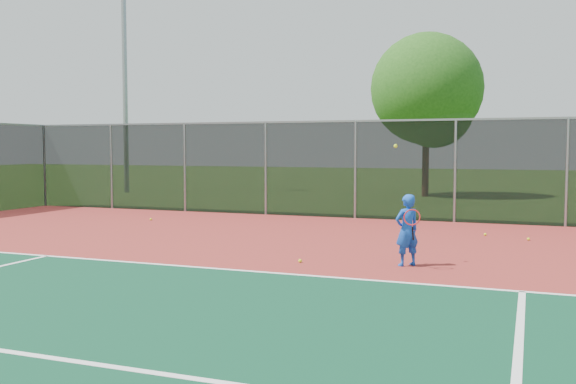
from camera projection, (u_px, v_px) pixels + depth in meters
name	position (u px, v px, depth m)	size (l,w,h in m)	color
ground	(340.00, 334.00, 7.62)	(120.00, 120.00, 0.00)	#2C5016
court_apron	(378.00, 296.00, 9.48)	(30.00, 20.00, 0.02)	maroon
fence_back	(455.00, 170.00, 18.70)	(30.00, 0.06, 3.03)	black
tennis_player	(407.00, 230.00, 11.83)	(0.59, 0.70, 2.25)	blue
practice_ball_0	(151.00, 219.00, 19.23)	(0.07, 0.07, 0.07)	#D7ED1B
practice_ball_1	(485.00, 234.00, 15.89)	(0.07, 0.07, 0.07)	#D7ED1B
practice_ball_2	(300.00, 261.00, 12.20)	(0.07, 0.07, 0.07)	#D7ED1B
practice_ball_3	(528.00, 239.00, 15.08)	(0.07, 0.07, 0.07)	#D7ED1B
floodlight_nw	(124.00, 38.00, 31.00)	(0.90, 0.40, 13.44)	gray
tree_back_left	(429.00, 94.00, 28.51)	(4.98, 4.98, 7.31)	#351E13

